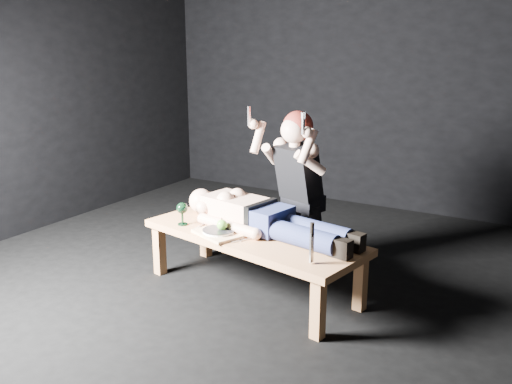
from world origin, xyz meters
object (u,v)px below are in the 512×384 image
at_px(serving_tray, 219,233).
at_px(carving_knife, 312,243).
at_px(table, 253,262).
at_px(goblet, 182,214).
at_px(lying_man, 267,215).
at_px(kneeling_woman, 305,188).

bearing_deg(serving_tray, carving_knife, -10.69).
bearing_deg(table, goblet, -158.69).
xyz_separation_m(lying_man, carving_knife, (0.54, -0.39, 0.01)).
bearing_deg(table, serving_tray, -131.24).
bearing_deg(table, kneeling_woman, 89.85).
xyz_separation_m(table, serving_tray, (-0.19, -0.15, 0.24)).
distance_m(serving_tray, carving_knife, 0.83).
distance_m(table, goblet, 0.65).
bearing_deg(carving_knife, serving_tray, 179.86).
relative_size(serving_tray, goblet, 1.99).
xyz_separation_m(lying_man, serving_tray, (-0.26, -0.24, -0.12)).
xyz_separation_m(serving_tray, carving_knife, (0.80, -0.15, 0.12)).
bearing_deg(kneeling_woman, goblet, -114.71).
xyz_separation_m(lying_man, goblet, (-0.62, -0.19, -0.04)).
relative_size(goblet, carving_knife, 0.65).
bearing_deg(carving_knife, lying_man, 154.79).
xyz_separation_m(kneeling_woman, goblet, (-0.68, -0.73, -0.13)).
xyz_separation_m(kneeling_woman, carving_knife, (0.49, -0.93, -0.08)).
distance_m(kneeling_woman, carving_knife, 1.06).
relative_size(lying_man, serving_tray, 4.66).
height_order(serving_tray, carving_knife, carving_knife).
height_order(serving_tray, goblet, goblet).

